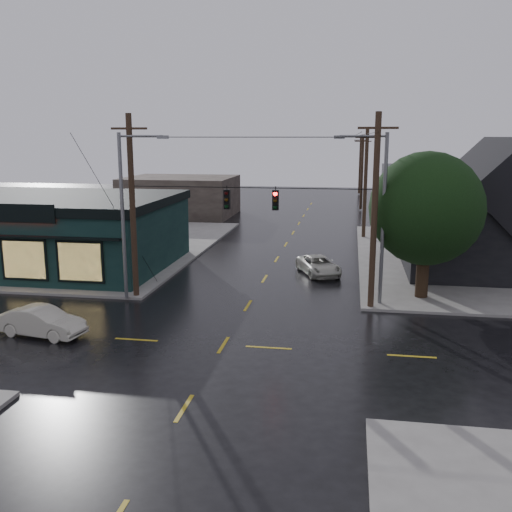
% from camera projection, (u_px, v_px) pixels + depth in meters
% --- Properties ---
extents(ground_plane, '(160.00, 160.00, 0.00)m').
position_uv_depth(ground_plane, '(223.00, 345.00, 24.91)').
color(ground_plane, black).
extents(sidewalk_nw, '(28.00, 28.00, 0.15)m').
position_uv_depth(sidewalk_nw, '(42.00, 245.00, 47.42)').
color(sidewalk_nw, slate).
rests_on(sidewalk_nw, ground).
extents(pizza_shop, '(16.30, 12.34, 4.90)m').
position_uv_depth(pizza_shop, '(52.00, 231.00, 39.30)').
color(pizza_shop, black).
rests_on(pizza_shop, ground).
extents(ne_building, '(12.60, 11.60, 8.75)m').
position_uv_depth(ne_building, '(498.00, 205.00, 37.98)').
color(ne_building, black).
rests_on(ne_building, ground).
extents(corner_tree, '(6.19, 6.19, 8.05)m').
position_uv_depth(corner_tree, '(426.00, 209.00, 30.89)').
color(corner_tree, black).
rests_on(corner_tree, ground).
extents(utility_pole_nw, '(2.00, 0.32, 10.15)m').
position_uv_depth(utility_pole_nw, '(137.00, 298.00, 32.23)').
color(utility_pole_nw, black).
rests_on(utility_pole_nw, ground).
extents(utility_pole_ne, '(2.00, 0.32, 10.15)m').
position_uv_depth(utility_pole_ne, '(370.00, 309.00, 30.14)').
color(utility_pole_ne, black).
rests_on(utility_pole_ne, ground).
extents(utility_pole_far_a, '(2.00, 0.32, 9.65)m').
position_uv_depth(utility_pole_far_a, '(363.00, 238.00, 50.89)').
color(utility_pole_far_a, black).
rests_on(utility_pole_far_a, ground).
extents(utility_pole_far_b, '(2.00, 0.32, 9.15)m').
position_uv_depth(utility_pole_far_b, '(360.00, 210.00, 70.20)').
color(utility_pole_far_b, black).
rests_on(utility_pole_far_b, ground).
extents(utility_pole_far_c, '(2.00, 0.32, 9.15)m').
position_uv_depth(utility_pole_far_c, '(359.00, 194.00, 89.50)').
color(utility_pole_far_c, black).
rests_on(utility_pole_far_c, ground).
extents(span_signal_assembly, '(13.00, 0.48, 1.23)m').
position_uv_depth(span_signal_assembly, '(251.00, 199.00, 30.00)').
color(span_signal_assembly, black).
rests_on(span_signal_assembly, ground).
extents(streetlight_nw, '(5.40, 0.30, 9.15)m').
position_uv_depth(streetlight_nw, '(127.00, 301.00, 31.61)').
color(streetlight_nw, slate).
rests_on(streetlight_nw, ground).
extents(streetlight_ne, '(5.40, 0.30, 9.15)m').
position_uv_depth(streetlight_ne, '(379.00, 305.00, 30.74)').
color(streetlight_ne, slate).
rests_on(streetlight_ne, ground).
extents(bg_building_west, '(12.00, 10.00, 4.40)m').
position_uv_depth(bg_building_west, '(181.00, 196.00, 65.32)').
color(bg_building_west, '#2F2622').
rests_on(bg_building_west, ground).
extents(bg_building_east, '(14.00, 12.00, 5.60)m').
position_uv_depth(bg_building_east, '(446.00, 191.00, 65.19)').
color(bg_building_east, '#29292E').
rests_on(bg_building_east, ground).
extents(sedan_cream, '(4.23, 2.08, 1.33)m').
position_uv_depth(sedan_cream, '(42.00, 322.00, 25.93)').
color(sedan_cream, '#B4B19E').
rests_on(sedan_cream, ground).
extents(suv_silver, '(3.54, 4.80, 1.21)m').
position_uv_depth(suv_silver, '(319.00, 265.00, 37.51)').
color(suv_silver, '#B1B1A4').
rests_on(suv_silver, ground).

